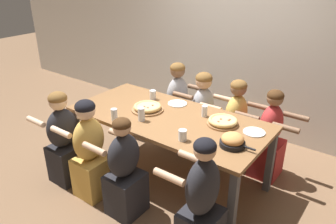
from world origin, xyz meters
name	(u,v)px	position (x,y,z in m)	size (l,w,h in m)	color
ground_plane	(168,176)	(0.00, 0.00, 0.00)	(18.00, 18.00, 0.00)	brown
restaurant_back_panel	(241,20)	(0.00, 1.68, 1.60)	(10.00, 0.06, 3.20)	silver
dining_table	(168,122)	(0.00, 0.00, 0.71)	(2.19, 1.02, 0.79)	brown
pizza_board_main	(147,108)	(-0.28, -0.01, 0.82)	(0.36, 0.36, 0.07)	#996B42
pizza_board_second	(223,122)	(0.57, 0.18, 0.82)	(0.33, 0.33, 0.07)	#996B42
skillet_bowl	(233,141)	(0.85, -0.16, 0.85)	(0.34, 0.24, 0.13)	black
empty_plate_a	(254,132)	(0.91, 0.20, 0.80)	(0.22, 0.22, 0.02)	white
empty_plate_b	(177,104)	(-0.11, 0.34, 0.80)	(0.23, 0.23, 0.02)	white
drinking_glass_a	(153,95)	(-0.44, 0.28, 0.85)	(0.07, 0.07, 0.11)	silver
drinking_glass_b	(141,115)	(-0.16, -0.25, 0.85)	(0.07, 0.07, 0.15)	silver
drinking_glass_c	(183,136)	(0.43, -0.34, 0.84)	(0.08, 0.08, 0.11)	silver
drinking_glass_d	(204,112)	(0.32, 0.23, 0.84)	(0.06, 0.06, 0.12)	silver
drinking_glass_e	(114,115)	(-0.40, -0.42, 0.85)	(0.07, 0.07, 0.13)	silver
diner_near_right	(201,205)	(0.88, -0.73, 0.51)	(0.51, 0.40, 1.14)	#232328
diner_far_midleft	(177,107)	(-0.39, 0.73, 0.53)	(0.51, 0.40, 1.16)	#99999E
diner_near_center	(124,172)	(0.02, -0.73, 0.47)	(0.51, 0.40, 1.06)	#232328
diner_far_right	(270,138)	(0.91, 0.73, 0.49)	(0.51, 0.40, 1.08)	#B22D2D
diner_far_center	(202,116)	(0.01, 0.73, 0.51)	(0.51, 0.40, 1.10)	#99999E
diner_near_midleft	(90,153)	(-0.47, -0.73, 0.51)	(0.51, 0.40, 1.11)	gold
diner_near_left	(64,141)	(-0.91, -0.73, 0.50)	(0.51, 0.40, 1.09)	#232328
diner_far_midright	(235,127)	(0.47, 0.73, 0.50)	(0.51, 0.40, 1.10)	gold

